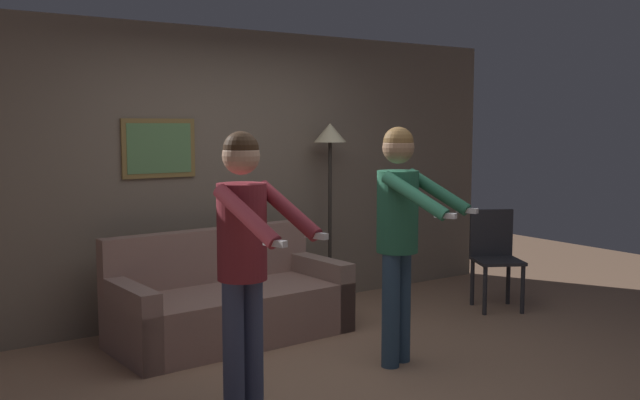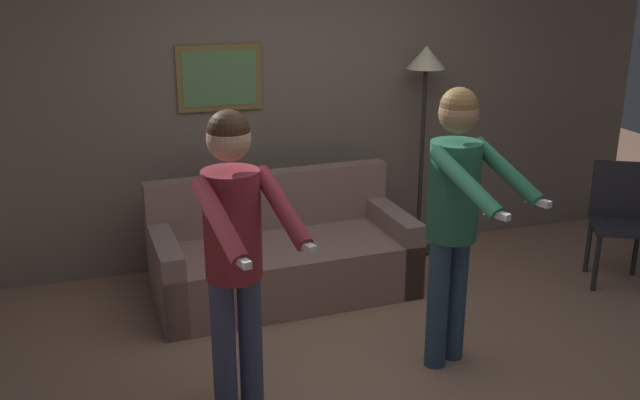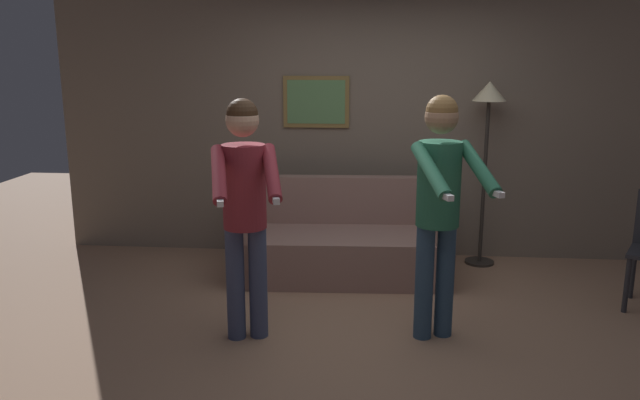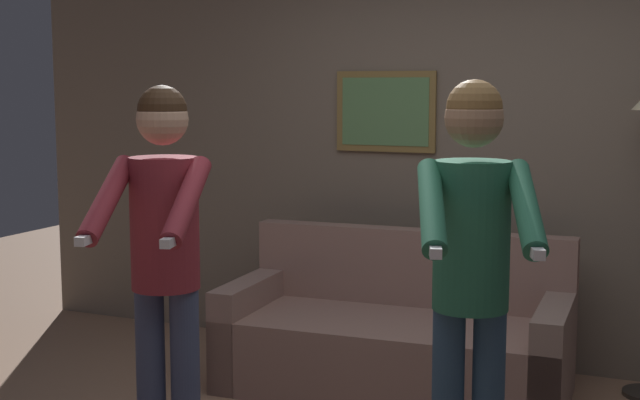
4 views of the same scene
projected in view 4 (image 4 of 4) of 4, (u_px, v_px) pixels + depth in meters
name	position (u px, v px, depth m)	size (l,w,h in m)	color
back_wall_assembly	(479.00, 152.00, 5.41)	(6.40, 0.09, 2.60)	gray
couch	(396.00, 341.00, 5.00)	(1.94, 0.94, 0.87)	#9A7569
person_standing_left	(164.00, 241.00, 3.88)	(0.54, 0.70, 1.71)	#404A6C
person_standing_right	(472.00, 255.00, 3.47)	(0.57, 0.72, 1.73)	#314D69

